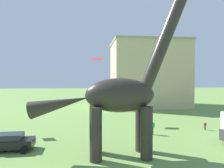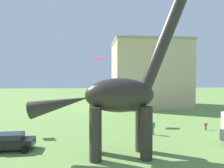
# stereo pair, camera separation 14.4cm
# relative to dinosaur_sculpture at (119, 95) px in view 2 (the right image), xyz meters

# --- Properties ---
(dinosaur_sculpture) EXTENTS (13.53, 2.87, 14.14)m
(dinosaur_sculpture) POSITION_rel_dinosaur_sculpture_xyz_m (0.00, 0.00, 0.00)
(dinosaur_sculpture) COLOR #2D2823
(dinosaur_sculpture) RESTS_ON ground_plane
(parked_sedan_left) EXTENTS (4.28, 2.03, 1.55)m
(parked_sedan_left) POSITION_rel_dinosaur_sculpture_xyz_m (-9.66, 2.20, -4.31)
(parked_sedan_left) COLOR black
(parked_sedan_left) RESTS_ON ground_plane
(person_far_spectator) EXTENTS (0.39, 0.17, 1.03)m
(person_far_spectator) POSITION_rel_dinosaur_sculpture_xyz_m (11.98, 7.46, -4.49)
(person_far_spectator) COLOR #2D3347
(person_far_spectator) RESTS_ON ground_plane
(person_vendor_side) EXTENTS (0.60, 0.26, 1.59)m
(person_vendor_side) POSITION_rel_dinosaur_sculpture_xyz_m (4.69, 6.03, -4.15)
(person_vendor_side) COLOR #6B6056
(person_vendor_side) RESTS_ON ground_plane
(kite_mid_center) EXTENTS (1.95, 1.61, 0.39)m
(kite_mid_center) POSITION_rel_dinosaur_sculpture_xyz_m (-1.41, 14.11, 4.30)
(kite_mid_center) COLOR red
(background_building_block) EXTENTS (16.73, 12.67, 14.99)m
(background_building_block) POSITION_rel_dinosaur_sculpture_xyz_m (10.93, 29.97, 2.39)
(background_building_block) COLOR #CCB78E
(background_building_block) RESTS_ON ground_plane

